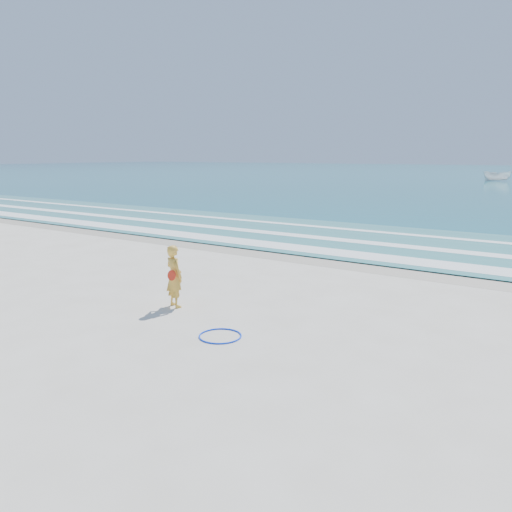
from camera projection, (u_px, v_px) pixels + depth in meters
The scene contains 9 objects.
ground at pixel (147, 323), 11.88m from camera, with size 400.00×400.00×0.00m, color silver.
wet_sand at pixel (319, 259), 19.20m from camera, with size 400.00×2.40×0.00m, color #B2A893.
shallow at pixel (367, 240), 23.27m from camera, with size 400.00×10.00×0.01m, color #59B7AD.
foam_near at pixel (333, 252), 20.25m from camera, with size 400.00×1.40×0.01m, color white.
foam_mid at pixel (361, 242), 22.61m from camera, with size 400.00×0.90×0.01m, color white.
foam_far at pixel (386, 233), 25.30m from camera, with size 400.00×0.60×0.01m, color white.
hoop at pixel (220, 336), 10.97m from camera, with size 0.95×0.95×0.03m, color #0E3FFD.
boat at pixel (497, 176), 74.33m from camera, with size 1.51×4.02×1.55m, color white.
woman at pixel (174, 276), 12.99m from camera, with size 0.69×0.56×1.64m.
Camera 1 is at (8.45, -7.96, 3.93)m, focal length 35.00 mm.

